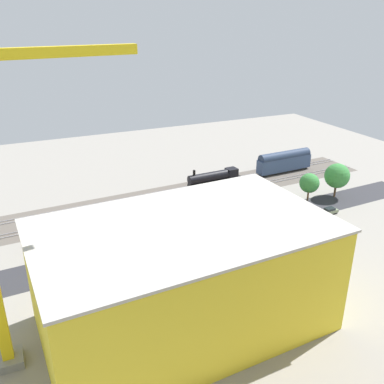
{
  "coord_description": "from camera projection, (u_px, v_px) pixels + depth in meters",
  "views": [
    {
      "loc": [
        39.26,
        73.1,
        42.55
      ],
      "look_at": [
        6.63,
        1.75,
        9.9
      ],
      "focal_mm": 39.16,
      "sensor_mm": 36.0,
      "label": 1
    }
  ],
  "objects": [
    {
      "name": "box_truck_0",
      "position": [
        100.0,
        272.0,
        72.82
      ],
      "size": [
        9.37,
        3.14,
        3.39
      ],
      "color": "black",
      "rests_on": "ground"
    },
    {
      "name": "street_tree_0",
      "position": [
        309.0,
        183.0,
        103.97
      ],
      "size": [
        4.92,
        4.92,
        7.12
      ],
      "color": "brown",
      "rests_on": "ground"
    },
    {
      "name": "street_asphalt",
      "position": [
        220.0,
        230.0,
        91.04
      ],
      "size": [
        111.65,
        13.89,
        0.01
      ],
      "primitive_type": "cube",
      "rotation": [
        0.0,
        0.0,
        0.04
      ],
      "color": "#2D2D33",
      "rests_on": "ground"
    },
    {
      "name": "street_tree_2",
      "position": [
        119.0,
        221.0,
        85.49
      ],
      "size": [
        4.67,
        4.67,
        6.53
      ],
      "color": "brown",
      "rests_on": "ground"
    },
    {
      "name": "parked_car_0",
      "position": [
        329.0,
        211.0,
        98.13
      ],
      "size": [
        4.17,
        1.94,
        1.53
      ],
      "color": "black",
      "rests_on": "ground"
    },
    {
      "name": "street_tree_1",
      "position": [
        57.0,
        229.0,
        80.13
      ],
      "size": [
        4.76,
        4.76,
        7.7
      ],
      "color": "brown",
      "rests_on": "ground"
    },
    {
      "name": "parked_car_3",
      "position": [
        260.0,
        225.0,
        91.23
      ],
      "size": [
        4.16,
        2.11,
        1.67
      ],
      "color": "black",
      "rests_on": "ground"
    },
    {
      "name": "track_rails",
      "position": [
        181.0,
        194.0,
        109.01
      ],
      "size": [
        111.26,
        13.37,
        0.12
      ],
      "color": "#9E9EA8",
      "rests_on": "ground"
    },
    {
      "name": "rail_bed",
      "position": [
        181.0,
        195.0,
        109.08
      ],
      "size": [
        111.91,
        19.79,
        0.01
      ],
      "primitive_type": "cube",
      "rotation": [
        0.0,
        0.0,
        0.04
      ],
      "color": "#5B544C",
      "rests_on": "ground"
    },
    {
      "name": "parked_car_4",
      "position": [
        235.0,
        232.0,
        88.26
      ],
      "size": [
        4.48,
        1.9,
        1.74
      ],
      "color": "black",
      "rests_on": "ground"
    },
    {
      "name": "construction_roof_slab",
      "position": [
        184.0,
        226.0,
        57.02
      ],
      "size": [
        41.74,
        26.19,
        0.4
      ],
      "primitive_type": "cube",
      "rotation": [
        0.0,
        0.0,
        0.04
      ],
      "color": "#B7B2A8",
      "rests_on": "construction_building"
    },
    {
      "name": "construction_building",
      "position": [
        184.0,
        277.0,
        60.21
      ],
      "size": [
        41.11,
        25.56,
        16.2
      ],
      "primitive_type": "cube",
      "rotation": [
        0.0,
        0.0,
        0.04
      ],
      "color": "yellow",
      "rests_on": "ground"
    },
    {
      "name": "parked_car_1",
      "position": [
        310.0,
        215.0,
        96.12
      ],
      "size": [
        4.78,
        2.22,
        1.68
      ],
      "color": "black",
      "rests_on": "ground"
    },
    {
      "name": "traffic_light",
      "position": [
        236.0,
        200.0,
        95.64
      ],
      "size": [
        0.5,
        0.36,
        6.25
      ],
      "color": "#333333",
      "rests_on": "ground"
    },
    {
      "name": "passenger_coach",
      "position": [
        284.0,
        161.0,
        124.03
      ],
      "size": [
        17.92,
        3.89,
        6.4
      ],
      "color": "black",
      "rests_on": "ground"
    },
    {
      "name": "locomotive",
      "position": [
        216.0,
        177.0,
        115.89
      ],
      "size": [
        16.43,
        3.31,
        4.96
      ],
      "color": "black",
      "rests_on": "ground"
    },
    {
      "name": "street_tree_3",
      "position": [
        337.0,
        176.0,
        105.87
      ],
      "size": [
        6.29,
        6.29,
        8.81
      ],
      "color": "brown",
      "rests_on": "ground"
    },
    {
      "name": "platform_canopy_near",
      "position": [
        156.0,
        200.0,
        96.42
      ],
      "size": [
        53.36,
        7.61,
        4.07
      ],
      "color": "#C63D2D",
      "rests_on": "ground"
    },
    {
      "name": "ground_plane",
      "position": [
        216.0,
        226.0,
        92.8
      ],
      "size": [
        178.18,
        178.18,
        0.0
      ],
      "primitive_type": "plane",
      "color": "gray",
      "rests_on": "ground"
    },
    {
      "name": "parked_car_2",
      "position": [
        286.0,
        220.0,
        93.64
      ],
      "size": [
        4.16,
        2.03,
        1.72
      ],
      "color": "black",
      "rests_on": "ground"
    }
  ]
}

